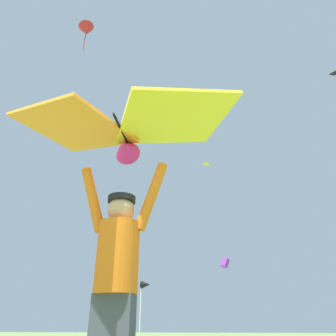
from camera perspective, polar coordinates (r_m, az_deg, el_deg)
The scene contains 8 objects.
kite_flyer_person at distance 2.63m, azimuth -9.38°, elevation -19.08°, with size 0.81×0.38×1.92m.
held_stunt_kite at distance 3.02m, azimuth -8.02°, elevation 7.14°, with size 2.20×1.28×0.44m.
distant_kite_yellow_mid_left at distance 34.31m, azimuth 1.86°, elevation 6.37°, with size 0.56×0.66×0.89m.
distant_kite_yellow_low_right at distance 23.55m, azimuth 7.00°, elevation 0.76°, with size 0.55×0.56×0.22m.
distant_kite_red_high_left at distance 27.28m, azimuth -14.56°, elevation 22.99°, with size 1.70×1.63×2.65m.
distant_kite_purple_overhead_distant at distance 31.13m, azimuth 10.28°, elevation -16.51°, with size 0.89×0.85×1.04m.
distant_kite_black_low_left at distance 34.26m, azimuth 27.96°, elevation 14.99°, with size 0.82×0.80×0.29m.
marker_flag at distance 10.34m, azimuth -4.23°, elevation -21.06°, with size 0.30×0.24×1.92m.
Camera 1 is at (1.02, -2.17, 0.59)m, focal length 33.65 mm.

